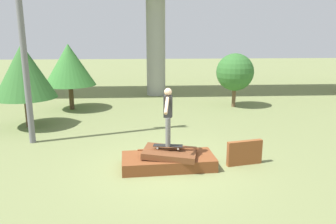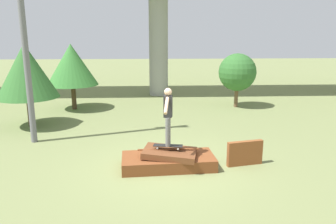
{
  "view_description": "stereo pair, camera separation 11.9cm",
  "coord_description": "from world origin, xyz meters",
  "px_view_note": "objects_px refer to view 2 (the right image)",
  "views": [
    {
      "loc": [
        -0.55,
        -8.41,
        3.58
      ],
      "look_at": [
        -0.01,
        0.01,
        1.56
      ],
      "focal_mm": 35.0,
      "sensor_mm": 36.0,
      "label": 1
    },
    {
      "loc": [
        -0.43,
        -8.42,
        3.58
      ],
      "look_at": [
        -0.01,
        0.01,
        1.56
      ],
      "focal_mm": 35.0,
      "sensor_mm": 36.0,
      "label": 2
    }
  ],
  "objects_px": {
    "tree_behind_left": "(26,71)",
    "tree_mid_back": "(237,72)",
    "skateboard": "(168,146)",
    "tree_behind_right": "(72,65)",
    "skater": "(168,113)",
    "utility_pole": "(20,0)"
  },
  "relations": [
    {
      "from": "tree_behind_left",
      "to": "tree_mid_back",
      "type": "height_order",
      "value": "tree_behind_left"
    },
    {
      "from": "skateboard",
      "to": "tree_behind_left",
      "type": "bearing_deg",
      "value": 139.93
    },
    {
      "from": "tree_behind_left",
      "to": "tree_behind_right",
      "type": "relative_size",
      "value": 1.03
    },
    {
      "from": "skater",
      "to": "utility_pole",
      "type": "xyz_separation_m",
      "value": [
        -4.44,
        2.38,
        3.05
      ]
    },
    {
      "from": "tree_mid_back",
      "to": "skater",
      "type": "bearing_deg",
      "value": -116.98
    },
    {
      "from": "tree_behind_left",
      "to": "tree_behind_right",
      "type": "xyz_separation_m",
      "value": [
        1.02,
        2.98,
        -0.04
      ]
    },
    {
      "from": "skateboard",
      "to": "tree_behind_right",
      "type": "height_order",
      "value": "tree_behind_right"
    },
    {
      "from": "skateboard",
      "to": "skater",
      "type": "bearing_deg",
      "value": -90.0
    },
    {
      "from": "utility_pole",
      "to": "tree_behind_right",
      "type": "height_order",
      "value": "utility_pole"
    },
    {
      "from": "tree_mid_back",
      "to": "tree_behind_left",
      "type": "bearing_deg",
      "value": -161.31
    },
    {
      "from": "tree_behind_right",
      "to": "tree_mid_back",
      "type": "xyz_separation_m",
      "value": [
        8.0,
        0.07,
        -0.42
      ]
    },
    {
      "from": "utility_pole",
      "to": "tree_mid_back",
      "type": "xyz_separation_m",
      "value": [
        8.23,
        5.06,
        -2.85
      ]
    },
    {
      "from": "tree_behind_right",
      "to": "skateboard",
      "type": "bearing_deg",
      "value": -60.33
    },
    {
      "from": "tree_behind_left",
      "to": "tree_mid_back",
      "type": "bearing_deg",
      "value": 18.69
    },
    {
      "from": "skateboard",
      "to": "utility_pole",
      "type": "bearing_deg",
      "value": 151.74
    },
    {
      "from": "skater",
      "to": "utility_pole",
      "type": "bearing_deg",
      "value": 151.74
    },
    {
      "from": "skater",
      "to": "utility_pole",
      "type": "height_order",
      "value": "utility_pole"
    },
    {
      "from": "skateboard",
      "to": "tree_behind_right",
      "type": "bearing_deg",
      "value": 119.67
    },
    {
      "from": "skater",
      "to": "tree_behind_left",
      "type": "distance_m",
      "value": 6.86
    },
    {
      "from": "utility_pole",
      "to": "tree_behind_left",
      "type": "height_order",
      "value": "utility_pole"
    },
    {
      "from": "utility_pole",
      "to": "tree_behind_right",
      "type": "distance_m",
      "value": 5.56
    },
    {
      "from": "skateboard",
      "to": "tree_mid_back",
      "type": "xyz_separation_m",
      "value": [
        3.79,
        7.45,
        1.12
      ]
    }
  ]
}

